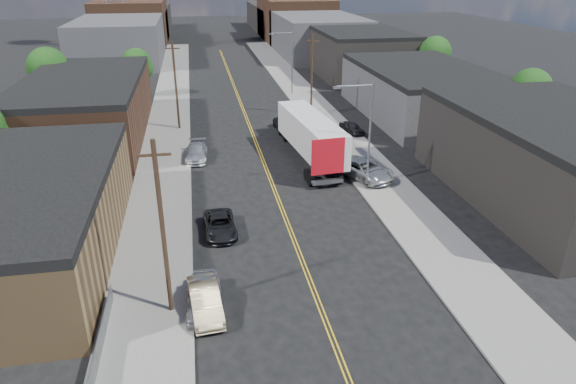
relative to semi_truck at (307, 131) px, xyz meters
name	(u,v)px	position (x,y,z in m)	size (l,w,h in m)	color
ground	(238,97)	(-4.50, 26.49, -2.54)	(260.00, 260.00, 0.00)	black
centerline	(249,126)	(-4.50, 11.49, -2.54)	(0.32, 120.00, 0.01)	gold
sidewalk_left	(168,129)	(-14.00, 11.49, -2.47)	(5.00, 140.00, 0.15)	slate
sidewalk_right	(327,121)	(5.00, 11.49, -2.47)	(5.00, 140.00, 0.15)	slate
warehouse_tan	(16,217)	(-22.50, -15.51, 0.26)	(12.00, 22.00, 5.60)	brown
warehouse_brown	(86,107)	(-22.50, 10.49, 0.76)	(12.00, 26.00, 6.60)	#4B2D1E
industrial_right_a	(557,157)	(17.49, -13.51, 1.01)	(14.00, 22.00, 7.10)	black
industrial_right_b	(422,91)	(17.50, 12.49, 0.51)	(14.00, 24.00, 6.10)	#333336
industrial_right_c	(360,53)	(17.50, 38.49, 1.26)	(14.00, 22.00, 7.60)	black
skyline_left_a	(120,40)	(-24.50, 61.49, 1.46)	(16.00, 30.00, 8.00)	#333336
skyline_right_a	(317,35)	(15.50, 61.49, 1.46)	(16.00, 30.00, 8.00)	#333336
skyline_left_b	(132,22)	(-24.50, 86.49, 2.46)	(16.00, 26.00, 10.00)	#4B2D1E
skyline_right_b	(295,19)	(15.50, 86.49, 2.46)	(16.00, 26.00, 10.00)	#4B2D1E
skyline_left_c	(140,20)	(-24.50, 106.49, 0.96)	(16.00, 40.00, 7.00)	black
skyline_right_c	(282,18)	(15.50, 106.49, 0.96)	(16.00, 40.00, 7.00)	black
streetlight_near	(366,127)	(3.10, -8.51, 2.79)	(3.39, 0.25, 9.00)	gray
streetlight_far	(289,58)	(3.10, 26.49, 2.79)	(3.39, 0.25, 9.00)	gray
utility_pole_left_near	(163,229)	(-12.70, -23.51, 2.60)	(1.60, 0.26, 10.00)	black
utility_pole_left_far	(176,85)	(-12.70, 11.49, 2.60)	(1.60, 0.26, 10.00)	black
utility_pole_right	(312,75)	(3.70, 14.49, 2.60)	(1.60, 0.26, 10.00)	black
tree_left_mid	(49,71)	(-28.44, 21.49, 2.94)	(5.10, 5.04, 8.37)	black
tree_left_far	(137,65)	(-18.44, 28.49, 2.02)	(4.35, 4.20, 6.97)	black
tree_right_near	(531,92)	(25.56, 2.49, 2.33)	(4.60, 4.48, 7.44)	black
tree_right_far	(435,54)	(25.56, 26.49, 2.63)	(4.85, 4.76, 7.91)	black
semi_truck	(307,131)	(0.00, 0.00, 0.00)	(4.19, 17.25, 4.46)	silver
car_left_a	(204,296)	(-10.90, -23.51, -1.76)	(1.85, 4.60, 1.57)	#A9ACAE
car_left_b	(205,301)	(-10.83, -23.91, -1.80)	(1.57, 4.51, 1.49)	#9C8A66
car_left_c	(220,225)	(-9.50, -14.87, -1.89)	(2.16, 4.69, 1.30)	black
car_left_d	(196,152)	(-10.90, 0.89, -1.81)	(2.04, 5.02, 1.46)	#B4B7B9
car_right_lot_a	(364,169)	(3.70, -7.09, -1.56)	(2.74, 5.95, 1.65)	#AAADAF
car_right_lot_c	(352,128)	(6.50, 5.99, -1.76)	(1.50, 3.73, 1.27)	black
car_ahead_truck	(287,125)	(-0.51, 8.49, -1.81)	(2.43, 5.27, 1.46)	black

